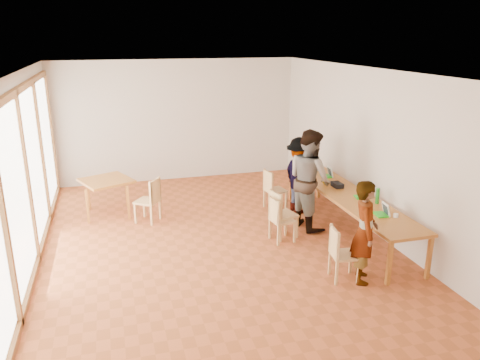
% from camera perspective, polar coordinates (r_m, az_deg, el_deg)
% --- Properties ---
extents(ground, '(8.00, 8.00, 0.00)m').
position_cam_1_polar(ground, '(8.53, -3.30, -7.40)').
color(ground, '#B0542A').
rests_on(ground, ground).
extents(wall_back, '(6.00, 0.10, 3.00)m').
position_cam_1_polar(wall_back, '(11.87, -7.66, 7.17)').
color(wall_back, beige).
rests_on(wall_back, ground).
extents(wall_front, '(6.00, 0.10, 3.00)m').
position_cam_1_polar(wall_front, '(4.44, 7.85, -10.59)').
color(wall_front, beige).
rests_on(wall_front, ground).
extents(wall_right, '(0.10, 8.00, 3.00)m').
position_cam_1_polar(wall_right, '(9.11, 15.30, 3.62)').
color(wall_right, beige).
rests_on(wall_right, ground).
extents(window_wall, '(0.10, 8.00, 3.00)m').
position_cam_1_polar(window_wall, '(7.97, -24.76, 0.67)').
color(window_wall, white).
rests_on(window_wall, ground).
extents(ceiling, '(6.00, 8.00, 0.04)m').
position_cam_1_polar(ceiling, '(7.77, -3.69, 13.27)').
color(ceiling, white).
rests_on(ceiling, wall_back).
extents(communal_table, '(0.80, 4.00, 0.75)m').
position_cam_1_polar(communal_table, '(8.86, 13.03, -1.99)').
color(communal_table, '#B36727').
rests_on(communal_table, ground).
extents(side_table, '(0.90, 0.90, 0.75)m').
position_cam_1_polar(side_table, '(9.88, -15.96, -0.39)').
color(side_table, '#B36727').
rests_on(side_table, ground).
extents(chair_near, '(0.45, 0.45, 0.45)m').
position_cam_1_polar(chair_near, '(7.20, 12.02, -8.16)').
color(chair_near, '#DEB66F').
rests_on(chair_near, ground).
extents(chair_mid, '(0.43, 0.43, 0.44)m').
position_cam_1_polar(chair_mid, '(8.34, 4.69, -4.29)').
color(chair_mid, '#DEB66F').
rests_on(chair_mid, ground).
extents(chair_far, '(0.49, 0.49, 0.47)m').
position_cam_1_polar(chair_far, '(8.49, 4.83, -3.58)').
color(chair_far, '#DEB66F').
rests_on(chair_far, ground).
extents(chair_empty, '(0.45, 0.45, 0.45)m').
position_cam_1_polar(chair_empty, '(9.85, 3.89, -0.70)').
color(chair_empty, '#DEB66F').
rests_on(chair_empty, ground).
extents(chair_spare, '(0.57, 0.57, 0.47)m').
position_cam_1_polar(chair_spare, '(9.32, -10.78, -1.90)').
color(chair_spare, '#DEB66F').
rests_on(chair_spare, ground).
extents(person_near, '(0.57, 0.68, 1.58)m').
position_cam_1_polar(person_near, '(7.16, 14.96, -6.13)').
color(person_near, gray).
rests_on(person_near, ground).
extents(person_mid, '(0.88, 1.04, 1.91)m').
position_cam_1_polar(person_mid, '(8.91, 8.48, 0.10)').
color(person_mid, gray).
rests_on(person_mid, ground).
extents(person_far, '(0.65, 1.06, 1.58)m').
position_cam_1_polar(person_far, '(9.68, 7.26, 0.55)').
color(person_far, gray).
rests_on(person_far, ground).
extents(laptop_near, '(0.24, 0.27, 0.21)m').
position_cam_1_polar(laptop_near, '(7.96, 17.06, -3.74)').
color(laptop_near, green).
rests_on(laptop_near, communal_table).
extents(laptop_mid, '(0.22, 0.24, 0.18)m').
position_cam_1_polar(laptop_mid, '(8.70, 14.60, -1.79)').
color(laptop_mid, green).
rests_on(laptop_mid, communal_table).
extents(laptop_far, '(0.23, 0.26, 0.21)m').
position_cam_1_polar(laptop_far, '(9.83, 10.68, 0.73)').
color(laptop_far, green).
rests_on(laptop_far, communal_table).
extents(yellow_mug, '(0.16, 0.16, 0.11)m').
position_cam_1_polar(yellow_mug, '(9.31, 10.43, -0.23)').
color(yellow_mug, '#C58C0A').
rests_on(yellow_mug, communal_table).
extents(green_bottle, '(0.07, 0.07, 0.28)m').
position_cam_1_polar(green_bottle, '(8.44, 16.43, -1.88)').
color(green_bottle, '#1E741E').
rests_on(green_bottle, communal_table).
extents(clear_glass, '(0.07, 0.07, 0.09)m').
position_cam_1_polar(clear_glass, '(10.24, 9.45, 1.41)').
color(clear_glass, silver).
rests_on(clear_glass, communal_table).
extents(condiment_cup, '(0.08, 0.08, 0.06)m').
position_cam_1_polar(condiment_cup, '(7.94, 18.46, -4.13)').
color(condiment_cup, white).
rests_on(condiment_cup, communal_table).
extents(pink_phone, '(0.05, 0.10, 0.01)m').
position_cam_1_polar(pink_phone, '(9.89, 10.77, 0.53)').
color(pink_phone, '#E93751').
rests_on(pink_phone, communal_table).
extents(black_pouch, '(0.16, 0.26, 0.09)m').
position_cam_1_polar(black_pouch, '(9.19, 11.77, -0.58)').
color(black_pouch, black).
rests_on(black_pouch, communal_table).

